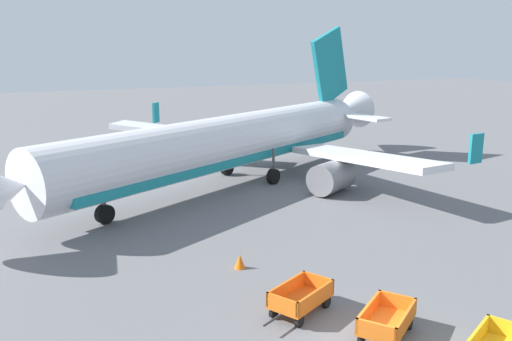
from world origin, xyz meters
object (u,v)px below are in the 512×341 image
Objects in this scene: baggage_cart_second_in_row at (387,321)px; traffic_cone_near_plane at (240,261)px; baggage_cart_third_in_row at (301,298)px; airplane at (237,142)px.

baggage_cart_second_in_row reaches higher than traffic_cone_near_plane.
baggage_cart_second_in_row is 0.95× the size of baggage_cart_third_in_row.
traffic_cone_near_plane is (-5.59, -14.32, -2.72)m from airplane.
airplane is 19.89m from baggage_cart_third_in_row.
traffic_cone_near_plane is at bearing 107.78° from baggage_cart_second_in_row.
baggage_cart_third_in_row is at bearing 124.58° from baggage_cart_second_in_row.
baggage_cart_second_in_row is at bearing -72.22° from traffic_cone_near_plane.
baggage_cart_second_in_row is 7.86m from traffic_cone_near_plane.
airplane is 15.61m from traffic_cone_near_plane.
traffic_cone_near_plane is (-2.40, 7.48, -0.27)m from baggage_cart_second_in_row.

